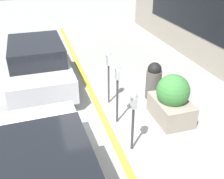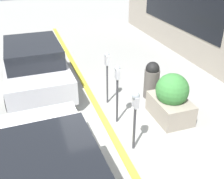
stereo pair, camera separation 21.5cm
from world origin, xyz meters
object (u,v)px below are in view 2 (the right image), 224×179
object	(u,v)px
parking_meter_nearest	(135,107)
parking_meter_middle	(107,67)
parked_car_middle	(35,64)
parking_meter_second	(117,84)
planter_box	(171,99)
trash_bin	(152,80)

from	to	relation	value
parking_meter_nearest	parking_meter_middle	xyz separation A→B (m)	(2.09, -0.06, 0.05)
parked_car_middle	parking_meter_second	bearing A→B (deg)	-147.90
planter_box	parked_car_middle	world-z (taller)	parked_car_middle
planter_box	parked_car_middle	xyz separation A→B (m)	(3.01, 3.18, 0.21)
parking_meter_nearest	parking_meter_second	xyz separation A→B (m)	(1.10, 0.00, 0.03)
parking_meter_second	planter_box	size ratio (longest dim) A/B	1.25
parking_meter_second	trash_bin	size ratio (longest dim) A/B	1.39
planter_box	trash_bin	world-z (taller)	planter_box
parking_meter_middle	parked_car_middle	world-z (taller)	parking_meter_middle
planter_box	parked_car_middle	size ratio (longest dim) A/B	0.30
trash_bin	parked_car_middle	bearing A→B (deg)	60.24
planter_box	trash_bin	distance (m)	1.17
planter_box	parked_car_middle	bearing A→B (deg)	46.65
parking_meter_middle	planter_box	xyz separation A→B (m)	(-1.27, -1.33, -0.57)
parking_meter_second	parked_car_middle	xyz separation A→B (m)	(2.73, 1.79, -0.33)
parking_meter_nearest	parking_meter_middle	world-z (taller)	parking_meter_middle
parking_meter_nearest	parked_car_middle	bearing A→B (deg)	25.08
parked_car_middle	parking_meter_middle	bearing A→B (deg)	-134.35
trash_bin	planter_box	bearing A→B (deg)	178.73
parking_meter_second	parking_meter_middle	size ratio (longest dim) A/B	1.02
parking_meter_nearest	trash_bin	xyz separation A→B (m)	(2.00, -1.42, -0.52)
parking_meter_middle	planter_box	size ratio (longest dim) A/B	1.23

